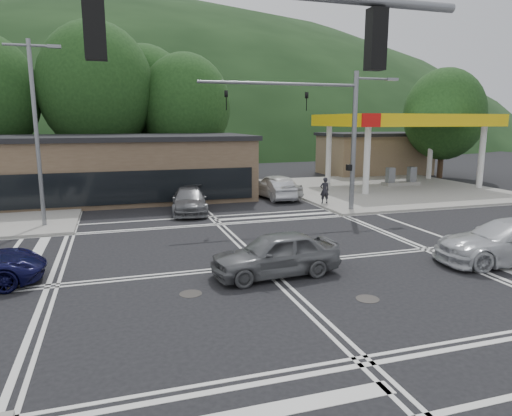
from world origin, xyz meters
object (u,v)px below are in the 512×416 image
object	(u,v)px
car_queue_a	(277,189)
car_queue_b	(275,186)
car_silver_east	(510,242)
pedestrian	(325,190)
car_northbound	(189,200)
car_grey_center	(275,254)

from	to	relation	value
car_queue_a	car_queue_b	world-z (taller)	car_queue_b
car_silver_east	pedestrian	bearing A→B (deg)	-165.09
car_northbound	car_queue_b	bearing A→B (deg)	34.50
car_silver_east	car_grey_center	bearing A→B (deg)	-89.68
car_silver_east	car_queue_a	bearing A→B (deg)	-159.34
car_queue_a	car_queue_b	size ratio (longest dim) A/B	0.86
car_grey_center	car_northbound	size ratio (longest dim) A/B	0.92
car_grey_center	pedestrian	world-z (taller)	pedestrian
car_silver_east	pedestrian	xyz separation A→B (m)	(-1.45, 12.76, 0.16)
car_silver_east	car_queue_a	xyz separation A→B (m)	(-3.45, 15.90, -0.12)
car_grey_center	car_silver_east	xyz separation A→B (m)	(8.87, -1.26, 0.05)
car_grey_center	car_queue_a	bearing A→B (deg)	155.71
pedestrian	car_queue_a	bearing A→B (deg)	-53.97
car_grey_center	car_silver_east	bearing A→B (deg)	77.92
car_grey_center	pedestrian	xyz separation A→B (m)	(7.42, 11.50, 0.21)
car_grey_center	car_silver_east	world-z (taller)	car_silver_east
car_grey_center	car_silver_east	size ratio (longest dim) A/B	0.80
car_queue_b	car_grey_center	bearing A→B (deg)	60.87
car_grey_center	car_queue_a	world-z (taller)	car_grey_center
car_northbound	pedestrian	distance (m)	8.46
car_silver_east	car_queue_a	world-z (taller)	car_silver_east
car_queue_b	pedestrian	bearing A→B (deg)	109.34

